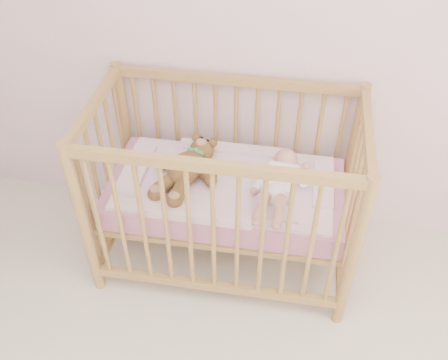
# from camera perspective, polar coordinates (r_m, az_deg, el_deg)

# --- Properties ---
(wall_back) EXTENTS (4.00, 0.02, 2.70)m
(wall_back) POSITION_cam_1_polar(r_m,az_deg,el_deg) (2.48, 7.23, 19.16)
(wall_back) COLOR white
(wall_back) RESTS_ON floor
(crib) EXTENTS (1.36, 0.76, 1.00)m
(crib) POSITION_cam_1_polar(r_m,az_deg,el_deg) (2.63, 0.18, -1.23)
(crib) COLOR tan
(crib) RESTS_ON floor
(mattress) EXTENTS (1.22, 0.62, 0.13)m
(mattress) POSITION_cam_1_polar(r_m,az_deg,el_deg) (2.64, 0.18, -1.47)
(mattress) COLOR #CC7F9F
(mattress) RESTS_ON crib
(blanket) EXTENTS (1.10, 0.58, 0.06)m
(blanket) POSITION_cam_1_polar(r_m,az_deg,el_deg) (2.59, 0.18, -0.26)
(blanket) COLOR pink
(blanket) RESTS_ON mattress
(baby) EXTENTS (0.34, 0.59, 0.14)m
(baby) POSITION_cam_1_polar(r_m,az_deg,el_deg) (2.50, 6.34, 0.01)
(baby) COLOR white
(baby) RESTS_ON blanket
(teddy_bear) EXTENTS (0.50, 0.61, 0.15)m
(teddy_bear) POSITION_cam_1_polar(r_m,az_deg,el_deg) (2.55, -4.44, 1.37)
(teddy_bear) COLOR brown
(teddy_bear) RESTS_ON blanket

